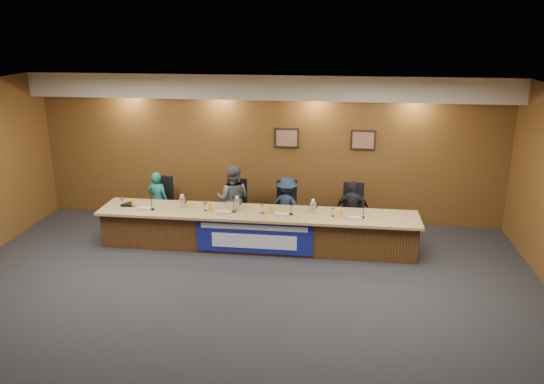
{
  "coord_description": "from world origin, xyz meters",
  "views": [
    {
      "loc": [
        1.49,
        -7.02,
        4.2
      ],
      "look_at": [
        0.28,
        2.47,
        1.12
      ],
      "focal_mm": 35.0,
      "sensor_mm": 36.0,
      "label": 1
    }
  ],
  "objects_px": {
    "panelist_a": "(158,200)",
    "panelist_b": "(233,199)",
    "panelist_d": "(353,210)",
    "speakerphone": "(129,205)",
    "office_chair_d": "(352,214)",
    "office_chair_a": "(160,205)",
    "banner": "(254,237)",
    "dais_body": "(257,230)",
    "carafe_right": "(313,207)",
    "carafe_mid": "(237,204)",
    "panelist_c": "(287,206)",
    "office_chair_b": "(234,208)",
    "office_chair_c": "(288,211)",
    "carafe_left": "(183,202)"
  },
  "relations": [
    {
      "from": "panelist_b",
      "to": "office_chair_a",
      "type": "relative_size",
      "value": 2.99
    },
    {
      "from": "dais_body",
      "to": "panelist_c",
      "type": "xyz_separation_m",
      "value": [
        0.51,
        0.73,
        0.26
      ]
    },
    {
      "from": "carafe_right",
      "to": "panelist_b",
      "type": "bearing_deg",
      "value": 157.16
    },
    {
      "from": "dais_body",
      "to": "office_chair_d",
      "type": "relative_size",
      "value": 12.5
    },
    {
      "from": "office_chair_c",
      "to": "carafe_left",
      "type": "relative_size",
      "value": 2.16
    },
    {
      "from": "office_chair_d",
      "to": "office_chair_a",
      "type": "bearing_deg",
      "value": -176.61
    },
    {
      "from": "panelist_d",
      "to": "speakerphone",
      "type": "relative_size",
      "value": 3.71
    },
    {
      "from": "panelist_c",
      "to": "speakerphone",
      "type": "distance_m",
      "value": 3.16
    },
    {
      "from": "panelist_a",
      "to": "panelist_b",
      "type": "bearing_deg",
      "value": -168.36
    },
    {
      "from": "speakerphone",
      "to": "carafe_mid",
      "type": "bearing_deg",
      "value": 0.67
    },
    {
      "from": "panelist_c",
      "to": "panelist_a",
      "type": "bearing_deg",
      "value": 21.23
    },
    {
      "from": "office_chair_a",
      "to": "dais_body",
      "type": "bearing_deg",
      "value": -10.87
    },
    {
      "from": "panelist_d",
      "to": "carafe_mid",
      "type": "height_order",
      "value": "panelist_d"
    },
    {
      "from": "banner",
      "to": "office_chair_a",
      "type": "relative_size",
      "value": 4.58
    },
    {
      "from": "office_chair_c",
      "to": "office_chair_b",
      "type": "bearing_deg",
      "value": 168.53
    },
    {
      "from": "panelist_d",
      "to": "speakerphone",
      "type": "xyz_separation_m",
      "value": [
        -4.38,
        -0.75,
        0.18
      ]
    },
    {
      "from": "dais_body",
      "to": "carafe_right",
      "type": "bearing_deg",
      "value": 1.08
    },
    {
      "from": "office_chair_c",
      "to": "carafe_left",
      "type": "distance_m",
      "value": 2.17
    },
    {
      "from": "panelist_b",
      "to": "carafe_mid",
      "type": "relative_size",
      "value": 6.0
    },
    {
      "from": "panelist_b",
      "to": "carafe_left",
      "type": "bearing_deg",
      "value": 41.95
    },
    {
      "from": "banner",
      "to": "panelist_b",
      "type": "bearing_deg",
      "value": 118.36
    },
    {
      "from": "panelist_b",
      "to": "panelist_c",
      "type": "distance_m",
      "value": 1.13
    },
    {
      "from": "banner",
      "to": "speakerphone",
      "type": "relative_size",
      "value": 6.88
    },
    {
      "from": "office_chair_d",
      "to": "banner",
      "type": "bearing_deg",
      "value": -142.39
    },
    {
      "from": "banner",
      "to": "office_chair_c",
      "type": "xyz_separation_m",
      "value": [
        0.51,
        1.24,
        0.1
      ]
    },
    {
      "from": "dais_body",
      "to": "panelist_b",
      "type": "bearing_deg",
      "value": 130.29
    },
    {
      "from": "panelist_d",
      "to": "office_chair_c",
      "type": "height_order",
      "value": "panelist_d"
    },
    {
      "from": "office_chair_a",
      "to": "carafe_mid",
      "type": "xyz_separation_m",
      "value": [
        1.83,
        -0.83,
        0.39
      ]
    },
    {
      "from": "carafe_mid",
      "to": "banner",
      "type": "bearing_deg",
      "value": -47.08
    },
    {
      "from": "panelist_a",
      "to": "panelist_c",
      "type": "relative_size",
      "value": 1.02
    },
    {
      "from": "office_chair_d",
      "to": "carafe_left",
      "type": "distance_m",
      "value": 3.42
    },
    {
      "from": "panelist_c",
      "to": "office_chair_c",
      "type": "xyz_separation_m",
      "value": [
        0.0,
        0.1,
        -0.13
      ]
    },
    {
      "from": "panelist_a",
      "to": "office_chair_a",
      "type": "bearing_deg",
      "value": -78.36
    },
    {
      "from": "panelist_c",
      "to": "carafe_mid",
      "type": "xyz_separation_m",
      "value": [
        -0.89,
        -0.73,
        0.26
      ]
    },
    {
      "from": "carafe_left",
      "to": "carafe_right",
      "type": "distance_m",
      "value": 2.53
    },
    {
      "from": "panelist_b",
      "to": "carafe_mid",
      "type": "distance_m",
      "value": 0.78
    },
    {
      "from": "panelist_a",
      "to": "panelist_d",
      "type": "bearing_deg",
      "value": -168.36
    },
    {
      "from": "banner",
      "to": "office_chair_b",
      "type": "xyz_separation_m",
      "value": [
        -0.62,
        1.24,
        0.1
      ]
    },
    {
      "from": "office_chair_b",
      "to": "carafe_right",
      "type": "xyz_separation_m",
      "value": [
        1.68,
        -0.81,
        0.38
      ]
    },
    {
      "from": "office_chair_a",
      "to": "carafe_right",
      "type": "relative_size",
      "value": 2.15
    },
    {
      "from": "panelist_c",
      "to": "carafe_right",
      "type": "height_order",
      "value": "panelist_c"
    },
    {
      "from": "panelist_a",
      "to": "office_chair_a",
      "type": "distance_m",
      "value": 0.17
    },
    {
      "from": "banner",
      "to": "carafe_left",
      "type": "relative_size",
      "value": 9.89
    },
    {
      "from": "panelist_a",
      "to": "office_chair_b",
      "type": "distance_m",
      "value": 1.61
    },
    {
      "from": "banner",
      "to": "panelist_c",
      "type": "height_order",
      "value": "panelist_c"
    },
    {
      "from": "panelist_b",
      "to": "carafe_right",
      "type": "relative_size",
      "value": 6.42
    },
    {
      "from": "office_chair_a",
      "to": "office_chair_c",
      "type": "relative_size",
      "value": 1.0
    },
    {
      "from": "panelist_d",
      "to": "office_chair_c",
      "type": "bearing_deg",
      "value": -1.59
    },
    {
      "from": "panelist_d",
      "to": "speakerphone",
      "type": "height_order",
      "value": "panelist_d"
    },
    {
      "from": "panelist_d",
      "to": "banner",
      "type": "bearing_deg",
      "value": 34.76
    }
  ]
}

